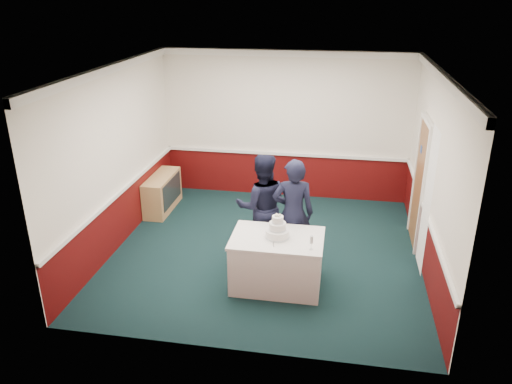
% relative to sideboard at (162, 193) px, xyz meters
% --- Properties ---
extents(ground, '(5.00, 5.00, 0.00)m').
position_rel_sideboard_xyz_m(ground, '(2.28, -1.34, -0.35)').
color(ground, black).
rests_on(ground, ground).
extents(room_shell, '(5.00, 5.00, 3.00)m').
position_rel_sideboard_xyz_m(room_shell, '(2.36, -0.73, 1.62)').
color(room_shell, silver).
rests_on(room_shell, ground).
extents(sideboard, '(0.41, 1.20, 0.70)m').
position_rel_sideboard_xyz_m(sideboard, '(0.00, 0.00, 0.00)').
color(sideboard, tan).
rests_on(sideboard, ground).
extents(cake_table, '(1.32, 0.92, 0.79)m').
position_rel_sideboard_xyz_m(cake_table, '(2.59, -2.32, 0.05)').
color(cake_table, white).
rests_on(cake_table, ground).
extents(wedding_cake, '(0.35, 0.35, 0.36)m').
position_rel_sideboard_xyz_m(wedding_cake, '(2.59, -2.32, 0.55)').
color(wedding_cake, white).
rests_on(wedding_cake, cake_table).
extents(cake_knife, '(0.06, 0.22, 0.00)m').
position_rel_sideboard_xyz_m(cake_knife, '(2.56, -2.52, 0.44)').
color(cake_knife, silver).
rests_on(cake_knife, cake_table).
extents(champagne_flute, '(0.05, 0.05, 0.21)m').
position_rel_sideboard_xyz_m(champagne_flute, '(3.09, -2.60, 0.58)').
color(champagne_flute, silver).
rests_on(champagne_flute, cake_table).
extents(person_man, '(0.98, 0.85, 1.74)m').
position_rel_sideboard_xyz_m(person_man, '(2.22, -1.46, 0.52)').
color(person_man, black).
rests_on(person_man, ground).
extents(person_woman, '(0.69, 0.50, 1.76)m').
position_rel_sideboard_xyz_m(person_woman, '(2.74, -1.68, 0.53)').
color(person_woman, black).
rests_on(person_woman, ground).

